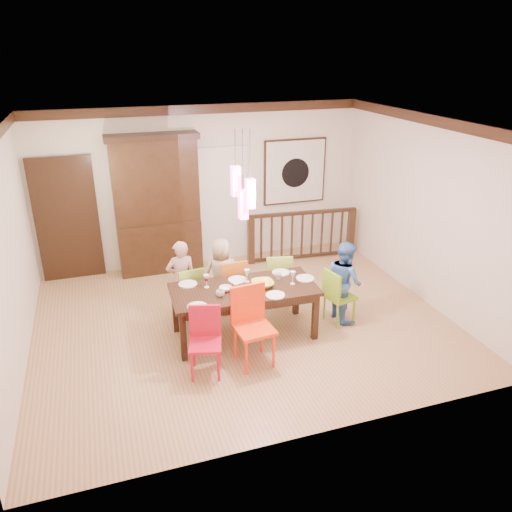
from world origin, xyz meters
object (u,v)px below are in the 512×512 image
object	(u,v)px
person_far_left	(182,279)
person_far_mid	(222,274)
dining_table	(244,294)
china_hutch	(157,205)
person_end_right	(344,281)
balustrade	(302,234)
chair_far_left	(189,288)
chair_end_right	(340,292)

from	to	relation	value
person_far_left	person_far_mid	distance (m)	0.64
dining_table	person_far_mid	size ratio (longest dim) A/B	1.76
person_far_left	china_hutch	bearing A→B (deg)	-88.12
person_far_left	person_far_mid	bearing A→B (deg)	-174.54
china_hutch	person_end_right	distance (m)	3.59
china_hutch	balustrade	world-z (taller)	china_hutch
person_far_left	person_end_right	size ratio (longest dim) A/B	0.99
chair_far_left	china_hutch	distance (m)	2.08
balustrade	person_far_mid	world-z (taller)	person_far_mid
dining_table	person_far_left	size ratio (longest dim) A/B	1.66
person_far_mid	china_hutch	bearing A→B (deg)	-56.72
china_hutch	person_far_mid	bearing A→B (deg)	-68.57
balustrade	chair_far_left	bearing A→B (deg)	-142.44
chair_far_left	person_end_right	distance (m)	2.32
person_far_left	person_end_right	distance (m)	2.43
chair_end_right	person_end_right	size ratio (longest dim) A/B	0.69
chair_end_right	person_far_left	size ratio (longest dim) A/B	0.69
person_end_right	chair_end_right	bearing A→B (deg)	125.94
china_hutch	chair_end_right	bearing A→B (deg)	-50.52
china_hutch	balustrade	bearing A→B (deg)	-7.43
person_far_left	balustrade	bearing A→B (deg)	-150.15
balustrade	person_far_mid	xyz separation A→B (m)	(-1.96, -1.43, 0.08)
chair_end_right	china_hutch	world-z (taller)	china_hutch
chair_end_right	person_far_mid	xyz separation A→B (m)	(-1.55, 0.95, 0.09)
china_hutch	person_far_left	size ratio (longest dim) A/B	2.02
chair_end_right	person_far_left	world-z (taller)	person_far_left
chair_end_right	chair_far_left	bearing A→B (deg)	56.63
chair_far_left	balustrade	distance (m)	2.97
person_far_left	person_end_right	bearing A→B (deg)	160.45
chair_end_right	balustrade	bearing A→B (deg)	-22.38
dining_table	person_far_left	xyz separation A→B (m)	(-0.73, 0.82, -0.05)
chair_end_right	person_far_left	distance (m)	2.36
chair_far_left	person_end_right	world-z (taller)	person_end_right
chair_end_right	person_end_right	bearing A→B (deg)	-63.08
dining_table	chair_end_right	xyz separation A→B (m)	(1.46, -0.07, -0.18)
china_hutch	dining_table	bearing A→B (deg)	-73.42
chair_far_left	person_far_left	xyz separation A→B (m)	(-0.08, 0.10, 0.12)
chair_far_left	chair_end_right	world-z (taller)	chair_far_left
chair_end_right	balustrade	size ratio (longest dim) A/B	0.40
balustrade	person_far_mid	distance (m)	2.42
china_hutch	balustrade	xyz separation A→B (m)	(2.65, -0.35, -0.74)
balustrade	person_far_left	xyz separation A→B (m)	(-2.59, -1.49, 0.11)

